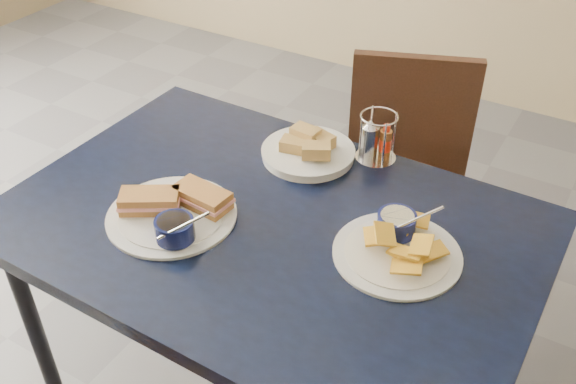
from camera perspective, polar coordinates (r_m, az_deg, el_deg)
The scene contains 6 objects.
dining_table at distance 1.57m, azimuth -1.69°, elevation -4.32°, with size 1.27×0.86×0.75m.
chair_far at distance 2.17m, azimuth 11.17°, elevation 1.70°, with size 0.52×0.52×0.86m.
sandwich_plate at distance 1.54m, azimuth -10.09°, elevation -1.63°, with size 0.32×0.31×0.12m.
plantain_plate at distance 1.46m, azimuth 9.74°, elevation -4.49°, with size 0.29×0.29×0.12m.
bread_basket at distance 1.74m, azimuth 1.83°, elevation 3.72°, with size 0.25×0.25×0.07m.
condiment_caddy at distance 1.73m, azimuth 7.79°, elevation 4.59°, with size 0.11×0.11×0.14m.
Camera 1 is at (0.82, -0.77, 1.72)m, focal length 40.00 mm.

